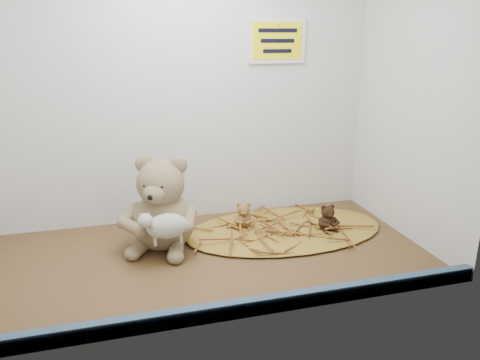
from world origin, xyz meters
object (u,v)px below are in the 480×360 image
object	(u,v)px
main_teddy	(162,203)
mini_teddy_brown	(327,217)
toy_lamb	(167,226)
mini_teddy_tan	(244,214)

from	to	relation	value
main_teddy	mini_teddy_brown	size ratio (longest dim) A/B	3.30
main_teddy	mini_teddy_brown	world-z (taller)	main_teddy
toy_lamb	mini_teddy_brown	world-z (taller)	toy_lamb
main_teddy	mini_teddy_tan	bearing A→B (deg)	37.01
main_teddy	mini_teddy_brown	distance (cm)	48.83
toy_lamb	mini_teddy_brown	xyz separation A→B (cm)	(48.06, 6.00, -4.85)
mini_teddy_tan	main_teddy	bearing A→B (deg)	-155.01
mini_teddy_tan	mini_teddy_brown	bearing A→B (deg)	-7.17
toy_lamb	mini_teddy_tan	world-z (taller)	toy_lamb
mini_teddy_tan	mini_teddy_brown	distance (cm)	25.03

